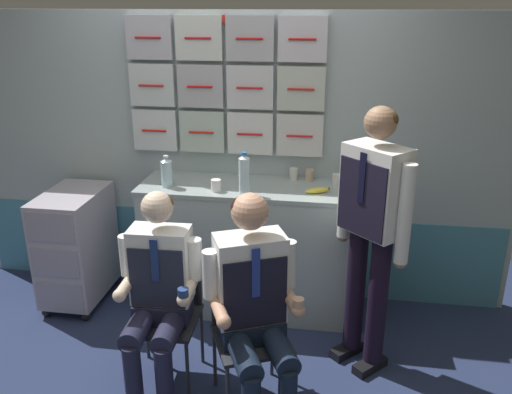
{
  "coord_description": "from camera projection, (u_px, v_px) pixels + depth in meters",
  "views": [
    {
      "loc": [
        0.79,
        -2.42,
        2.21
      ],
      "look_at": [
        0.33,
        0.47,
        1.13
      ],
      "focal_mm": 37.32,
      "sensor_mm": 36.0,
      "label": 1
    }
  ],
  "objects": [
    {
      "name": "galley_bulkhead",
      "position": [
        231.0,
        157.0,
        4.01
      ],
      "size": [
        4.2,
        0.14,
        2.15
      ],
      "color": "#A1B2B6",
      "rests_on": "ground"
    },
    {
      "name": "galley_counter",
      "position": [
        253.0,
        248.0,
        3.93
      ],
      "size": [
        1.61,
        0.53,
        0.98
      ],
      "color": "#A4B3B2",
      "rests_on": "ground"
    },
    {
      "name": "service_trolley",
      "position": [
        76.0,
        244.0,
        4.03
      ],
      "size": [
        0.4,
        0.65,
        0.88
      ],
      "color": "black",
      "rests_on": "ground"
    },
    {
      "name": "folding_chair_left",
      "position": [
        168.0,
        299.0,
        3.23
      ],
      "size": [
        0.41,
        0.42,
        0.83
      ],
      "color": "#2D2D33",
      "rests_on": "ground"
    },
    {
      "name": "crew_member_left",
      "position": [
        158.0,
        289.0,
        3.02
      ],
      "size": [
        0.49,
        0.6,
        1.23
      ],
      "color": "black",
      "rests_on": "ground"
    },
    {
      "name": "folding_chair_right",
      "position": [
        247.0,
        317.0,
        3.05
      ],
      "size": [
        0.53,
        0.53,
        0.83
      ],
      "color": "#2D2D33",
      "rests_on": "ground"
    },
    {
      "name": "crew_member_right",
      "position": [
        254.0,
        300.0,
        2.84
      ],
      "size": [
        0.59,
        0.71,
        1.29
      ],
      "color": "black",
      "rests_on": "ground"
    },
    {
      "name": "crew_member_standing",
      "position": [
        372.0,
        220.0,
        3.13
      ],
      "size": [
        0.42,
        0.41,
        1.67
      ],
      "color": "black",
      "rests_on": "ground"
    },
    {
      "name": "sparkling_bottle_green",
      "position": [
        349.0,
        172.0,
        3.64
      ],
      "size": [
        0.07,
        0.07,
        0.27
      ],
      "color": "silver",
      "rests_on": "galley_counter"
    },
    {
      "name": "water_bottle_tall",
      "position": [
        167.0,
        172.0,
        3.71
      ],
      "size": [
        0.08,
        0.08,
        0.23
      ],
      "color": "silver",
      "rests_on": "galley_counter"
    },
    {
      "name": "water_bottle_clear",
      "position": [
        244.0,
        175.0,
        3.55
      ],
      "size": [
        0.07,
        0.07,
        0.29
      ],
      "color": "silver",
      "rests_on": "galley_counter"
    },
    {
      "name": "espresso_cup_small",
      "position": [
        294.0,
        174.0,
        3.87
      ],
      "size": [
        0.06,
        0.06,
        0.09
      ],
      "color": "silver",
      "rests_on": "galley_counter"
    },
    {
      "name": "paper_cup_blue",
      "position": [
        216.0,
        185.0,
        3.64
      ],
      "size": [
        0.07,
        0.07,
        0.08
      ],
      "color": "white",
      "rests_on": "galley_counter"
    },
    {
      "name": "coffee_cup_white",
      "position": [
        310.0,
        175.0,
        3.85
      ],
      "size": [
        0.06,
        0.06,
        0.08
      ],
      "color": "tan",
      "rests_on": "galley_counter"
    },
    {
      "name": "coffee_cup_spare",
      "position": [
        337.0,
        180.0,
        3.75
      ],
      "size": [
        0.07,
        0.07,
        0.08
      ],
      "color": "silver",
      "rests_on": "galley_counter"
    },
    {
      "name": "snack_banana",
      "position": [
        317.0,
        190.0,
        3.61
      ],
      "size": [
        0.17,
        0.1,
        0.04
      ],
      "color": "yellow",
      "rests_on": "galley_counter"
    }
  ]
}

